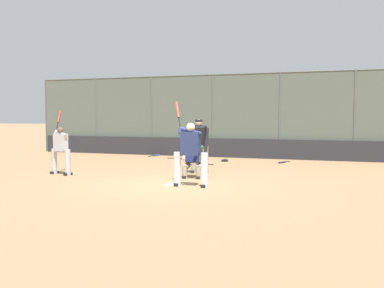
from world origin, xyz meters
TOP-DOWN VIEW (x-y plane):
  - ground_plane at (0.00, 0.00)m, footprint 160.00×160.00m
  - home_plate_marker at (0.00, 0.00)m, footprint 0.43×0.43m
  - backstop_fence at (-0.00, -8.41)m, footprint 21.38×0.08m
  - padding_wall at (0.00, -8.31)m, footprint 20.87×0.18m
  - bleachers_beyond at (2.44, -10.56)m, footprint 14.91×1.95m
  - batter_at_plate at (-0.52, 0.13)m, footprint 1.08×0.60m
  - catcher_behind_plate at (-0.02, -1.47)m, footprint 0.68×0.79m
  - umpire_home at (0.17, -2.58)m, footprint 0.72×0.43m
  - batter_on_deck at (4.18, -0.77)m, footprint 0.84×0.82m
  - spare_bat_near_backstop at (0.93, -4.97)m, footprint 0.81×0.07m
  - spare_bat_by_padding at (4.11, -7.81)m, footprint 0.18×0.92m
  - spare_bat_third_base_side at (2.50, -6.75)m, footprint 0.86×0.09m
  - spare_bat_first_base_side at (-1.94, -6.69)m, footprint 0.35×0.81m
  - fielding_glove_on_dirt at (0.39, -6.46)m, footprint 0.29×0.22m

SIDE VIEW (x-z plane):
  - ground_plane at x=0.00m, z-range 0.00..0.00m
  - home_plate_marker at x=0.00m, z-range 0.00..0.01m
  - spare_bat_near_backstop at x=0.93m, z-range 0.00..0.07m
  - spare_bat_by_padding at x=4.11m, z-range 0.00..0.07m
  - spare_bat_first_base_side at x=-1.94m, z-range 0.00..0.07m
  - spare_bat_third_base_side at x=2.50m, z-range 0.00..0.07m
  - fielding_glove_on_dirt at x=0.39m, z-range 0.00..0.10m
  - bleachers_beyond at x=2.44m, z-range -0.20..0.96m
  - padding_wall at x=0.00m, z-range 0.00..0.85m
  - catcher_behind_plate at x=-0.02m, z-range 0.02..1.26m
  - batter_on_deck at x=4.18m, z-range -0.21..1.85m
  - batter_at_plate at x=-0.52m, z-range -0.21..2.04m
  - umpire_home at x=0.17m, z-range 0.07..1.83m
  - backstop_fence at x=0.00m, z-range 0.09..3.85m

